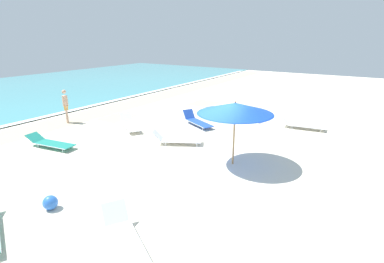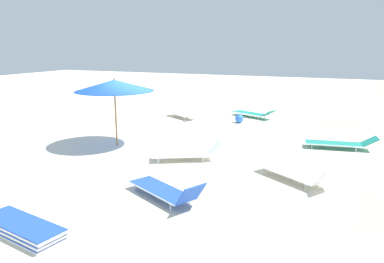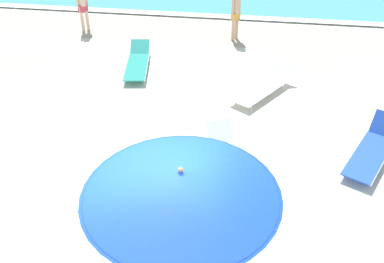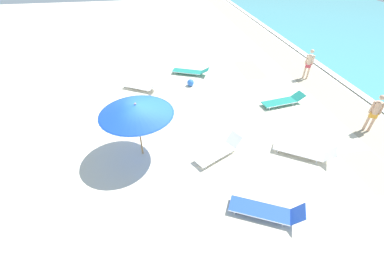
{
  "view_description": "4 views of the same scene",
  "coord_description": "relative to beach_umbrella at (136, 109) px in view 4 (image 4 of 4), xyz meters",
  "views": [
    {
      "loc": [
        -8.52,
        -4.94,
        4.4
      ],
      "look_at": [
        0.88,
        1.07,
        0.83
      ],
      "focal_mm": 28.0,
      "sensor_mm": 36.0,
      "label": 1
    },
    {
      "loc": [
        11.02,
        6.38,
        3.36
      ],
      "look_at": [
        0.51,
        1.91,
        0.71
      ],
      "focal_mm": 35.0,
      "sensor_mm": 36.0,
      "label": 2
    },
    {
      "loc": [
        1.37,
        -4.86,
        5.72
      ],
      "look_at": [
        0.35,
        2.04,
        0.85
      ],
      "focal_mm": 40.0,
      "sensor_mm": 36.0,
      "label": 3
    },
    {
      "loc": [
        8.33,
        -0.21,
        6.82
      ],
      "look_at": [
        0.54,
        1.15,
        0.76
      ],
      "focal_mm": 24.0,
      "sensor_mm": 36.0,
      "label": 4
    }
  ],
  "objects": [
    {
      "name": "ground_plane",
      "position": [
        -0.63,
        0.84,
        -2.13
      ],
      "size": [
        60.0,
        60.0,
        0.16
      ],
      "color": "beige"
    },
    {
      "name": "beach_umbrella",
      "position": [
        0.0,
        0.0,
        0.0
      ],
      "size": [
        2.63,
        2.63,
        2.31
      ],
      "color": "#9E7547",
      "rests_on": "ground_plane"
    },
    {
      "name": "sun_lounger_under_umbrella",
      "position": [
        -5.32,
        0.09,
        -1.83
      ],
      "size": [
        1.55,
        2.05,
        0.62
      ],
      "rotation": [
        0.0,
        0.0,
        -0.53
      ],
      "color": "white",
      "rests_on": "ground_plane"
    },
    {
      "name": "sun_lounger_near_water_left",
      "position": [
        -6.82,
        3.06,
        -1.85
      ],
      "size": [
        1.45,
        2.29,
        0.48
      ],
      "rotation": [
        0.0,
        0.0,
        -0.41
      ],
      "color": "#1E8475",
      "rests_on": "ground_plane"
    },
    {
      "name": "sun_lounger_near_water_right",
      "position": [
        0.6,
        2.91,
        -1.83
      ],
      "size": [
        1.5,
        2.1,
        0.58
      ],
      "rotation": [
        0.0,
        0.0,
        0.49
      ],
      "color": "white",
      "rests_on": "ground_plane"
    },
    {
      "name": "sun_lounger_mid_beach_solo",
      "position": [
        -2.52,
        7.06,
        -1.85
      ],
      "size": [
        0.94,
        2.3,
        0.46
      ],
      "rotation": [
        0.0,
        0.0,
        0.16
      ],
      "color": "#1E8475",
      "rests_on": "ground_plane"
    },
    {
      "name": "sun_lounger_mid_beach_pair_a",
      "position": [
        1.19,
        6.15,
        -1.83
      ],
      "size": [
        1.72,
        2.18,
        0.61
      ],
      "rotation": [
        0.0,
        0.0,
        -0.58
      ],
      "color": "white",
      "rests_on": "ground_plane"
    },
    {
      "name": "sun_lounger_mid_beach_pair_b",
      "position": [
        3.48,
        3.66,
        -1.83
      ],
      "size": [
        1.51,
        2.18,
        0.63
      ],
      "rotation": [
        0.0,
        0.0,
        -0.47
      ],
      "color": "blue",
      "rests_on": "ground_plane"
    },
    {
      "name": "beachgoer_wading_adult",
      "position": [
        -5.07,
        9.7,
        -1.05
      ],
      "size": [
        0.33,
        0.37,
        1.76
      ],
      "rotation": [
        0.0,
        0.0,
        4.05
      ],
      "color": "beige",
      "rests_on": "ground_plane"
    },
    {
      "name": "beachgoer_shoreline_child",
      "position": [
        0.16,
        9.69,
        -1.05
      ],
      "size": [
        0.31,
        0.39,
        1.76
      ],
      "rotation": [
        0.0,
        0.0,
        4.15
      ],
      "color": "tan",
      "rests_on": "ground_plane"
    },
    {
      "name": "beach_ball",
      "position": [
        -5.31,
        2.8,
        -1.85
      ],
      "size": [
        0.39,
        0.39,
        0.39
      ],
      "color": "blue",
      "rests_on": "ground_plane"
    }
  ]
}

